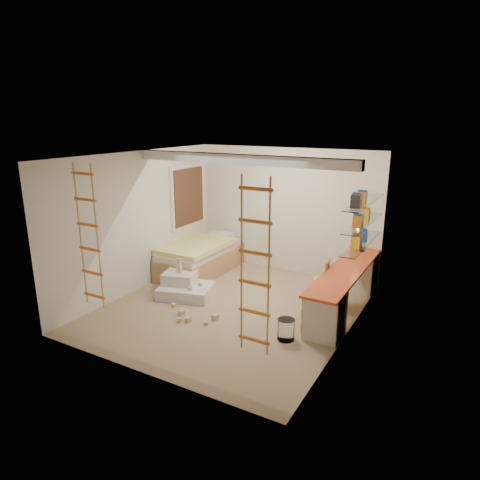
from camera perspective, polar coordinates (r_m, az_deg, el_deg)
The scene contains 15 objects.
floor at distance 7.50m, azimuth -1.14°, elevation -9.03°, with size 4.50×4.50×0.00m, color #9C8964.
ceiling_beam at distance 7.09m, azimuth 0.00°, elevation 10.71°, with size 4.00×0.18×0.16m, color white.
window_frame at distance 9.28m, azimuth -7.01°, elevation 5.81°, with size 0.06×1.15×1.35m, color white.
window_blind at distance 9.26m, azimuth -6.81°, elevation 5.79°, with size 0.02×1.00×1.20m, color #4C2D1E.
rope_ladder_left at distance 6.54m, azimuth -19.51°, elevation 0.36°, with size 0.41×0.04×2.13m, color orange, non-canonical shape.
rope_ladder_right at distance 4.90m, azimuth 1.99°, elevation -3.79°, with size 0.41×0.04×2.13m, color orange, non-canonical shape.
waste_bin at distance 6.48m, azimuth 6.16°, elevation -11.78°, with size 0.26×0.26×0.32m, color white.
desk at distance 7.47m, azimuth 13.81°, elevation -6.26°, with size 0.56×2.80×0.75m.
shelves at distance 7.35m, azimuth 16.10°, elevation 2.20°, with size 0.25×1.80×0.71m.
bed at distance 9.09m, azimuth -5.28°, elevation -2.31°, with size 1.02×2.00×0.69m.
task_lamp at distance 8.13m, azimuth 15.70°, elevation 0.89°, with size 0.14×0.36×0.57m.
swivel_chair at distance 7.54m, azimuth 11.33°, elevation -6.62°, with size 0.59×0.59×0.85m.
play_platform at distance 8.01m, azimuth -7.44°, elevation -6.23°, with size 1.10×0.97×0.41m.
toy_blocks at distance 7.52m, azimuth -7.27°, elevation -7.32°, with size 1.29×1.09×0.68m.
books at distance 7.32m, azimuth 16.18°, elevation 3.26°, with size 0.14×0.64×0.92m.
Camera 1 is at (3.46, -5.85, 3.17)m, focal length 32.00 mm.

